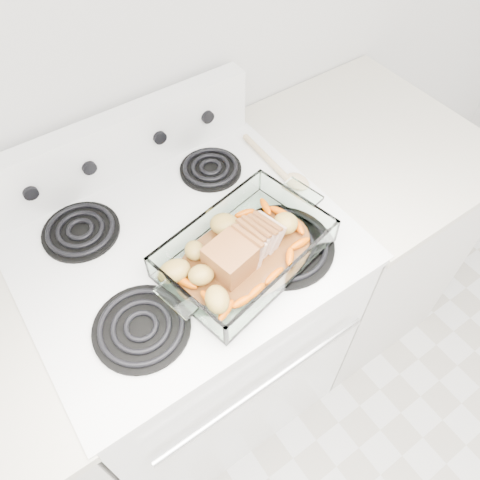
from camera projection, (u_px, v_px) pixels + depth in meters
electric_range at (195, 325)px, 1.50m from camera, size 0.78×0.70×1.12m
counter_right at (347, 235)px, 1.74m from camera, size 0.58×0.68×0.93m
baking_dish at (245, 253)px, 1.08m from camera, size 0.38×0.25×0.07m
pork_roast at (238, 251)px, 1.05m from camera, size 0.19×0.09×0.08m
roast_vegetables at (234, 241)px, 1.09m from camera, size 0.37×0.20×0.05m
wooden_spoon at (283, 171)px, 1.27m from camera, size 0.06×0.27×0.02m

